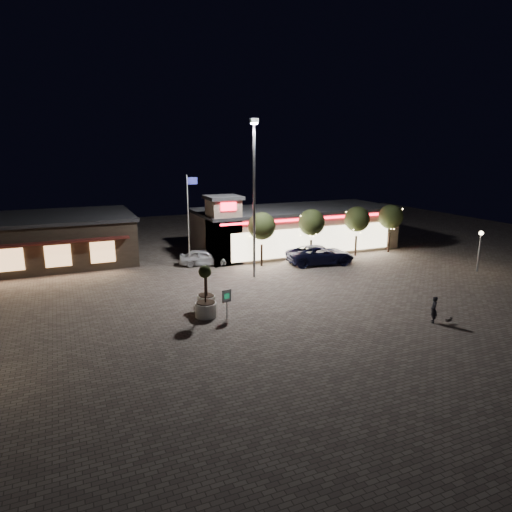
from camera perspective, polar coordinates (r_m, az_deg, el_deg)
name	(u,v)px	position (r m, az deg, el deg)	size (l,w,h in m)	color
ground	(275,312)	(29.38, 2.36, -6.98)	(90.00, 90.00, 0.00)	#6F635A
retail_building	(292,228)	(46.65, 4.47, 3.46)	(20.40, 8.40, 6.10)	gray
restaurant_building	(39,240)	(45.50, -25.51, 1.87)	(16.40, 11.00, 4.30)	#382D23
floodlight_pole	(254,190)	(35.80, -0.23, 8.26)	(0.60, 0.40, 12.38)	gray
flagpole	(189,214)	(39.49, -8.36, 5.27)	(0.95, 0.10, 8.00)	white
lamp_post_east	(480,243)	(42.48, 26.21, 1.46)	(0.36, 0.36, 3.48)	gray
string_tree_a	(262,226)	(39.77, 0.72, 3.75)	(2.42, 2.42, 4.79)	#332319
string_tree_b	(312,223)	(42.04, 6.96, 4.17)	(2.42, 2.42, 4.79)	#332319
string_tree_c	(357,219)	(44.75, 12.52, 4.51)	(2.42, 2.42, 4.79)	#332319
string_tree_d	(391,217)	(47.19, 16.48, 4.72)	(2.42, 2.42, 4.79)	#332319
pickup_truck	(320,255)	(41.39, 8.05, 0.16)	(2.81, 6.09, 1.69)	black
white_sedan	(204,257)	(40.81, -6.58, -0.16)	(1.71, 4.24, 1.45)	silver
pedestrian	(434,310)	(29.36, 21.34, -6.26)	(0.59, 0.39, 1.61)	black
dog	(449,319)	(29.73, 23.00, -7.29)	(0.50, 0.21, 0.27)	#59514C
planter_left	(207,295)	(30.20, -6.15, -4.84)	(1.07, 1.07, 2.64)	silver
planter_mid	(206,301)	(28.41, -6.32, -5.61)	(1.33, 1.33, 3.28)	silver
planter_right	(205,294)	(30.42, -6.35, -4.70)	(1.08, 1.08, 2.64)	silver
valet_sign	(227,298)	(27.90, -3.69, -5.32)	(0.61, 0.15, 1.83)	gray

